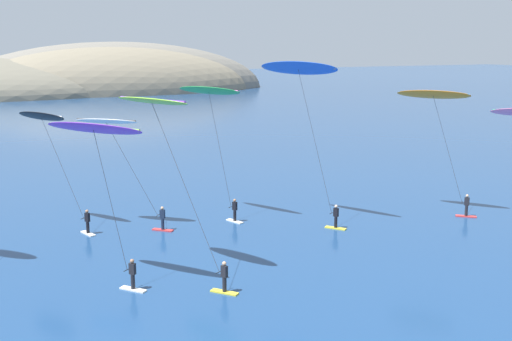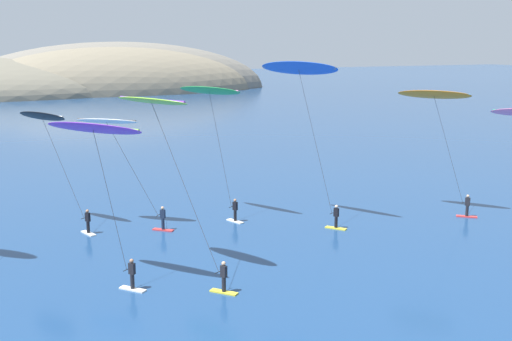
{
  "view_description": "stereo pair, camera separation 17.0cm",
  "coord_description": "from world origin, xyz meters",
  "px_view_note": "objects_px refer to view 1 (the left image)",
  "views": [
    {
      "loc": [
        -19.39,
        -4.11,
        12.67
      ],
      "look_at": [
        -1.9,
        30.75,
        4.97
      ],
      "focal_mm": 45.0,
      "sensor_mm": 36.0,
      "label": 1
    },
    {
      "loc": [
        -19.24,
        -4.18,
        12.67
      ],
      "look_at": [
        -1.9,
        30.75,
        4.97
      ],
      "focal_mm": 45.0,
      "sensor_mm": 36.0,
      "label": 2
    }
  ],
  "objects_px": {
    "kitesurfer_black": "(46,127)",
    "kitesurfer_lime": "(157,115)",
    "kitesurfer_purple": "(96,139)",
    "kitesurfer_white": "(112,132)",
    "kitesurfer_orange": "(436,103)",
    "kitesurfer_green": "(211,101)",
    "kitesurfer_blue": "(301,78)"
  },
  "relations": [
    {
      "from": "kitesurfer_green",
      "to": "kitesurfer_purple",
      "type": "xyz_separation_m",
      "value": [
        -10.55,
        -9.88,
        -0.77
      ]
    },
    {
      "from": "kitesurfer_orange",
      "to": "kitesurfer_lime",
      "type": "bearing_deg",
      "value": -171.35
    },
    {
      "from": "kitesurfer_purple",
      "to": "kitesurfer_orange",
      "type": "height_order",
      "value": "kitesurfer_orange"
    },
    {
      "from": "kitesurfer_purple",
      "to": "kitesurfer_white",
      "type": "height_order",
      "value": "kitesurfer_purple"
    },
    {
      "from": "kitesurfer_purple",
      "to": "kitesurfer_lime",
      "type": "relative_size",
      "value": 0.89
    },
    {
      "from": "kitesurfer_blue",
      "to": "kitesurfer_lime",
      "type": "bearing_deg",
      "value": -154.86
    },
    {
      "from": "kitesurfer_purple",
      "to": "kitesurfer_white",
      "type": "distance_m",
      "value": 11.12
    },
    {
      "from": "kitesurfer_purple",
      "to": "kitesurfer_orange",
      "type": "bearing_deg",
      "value": 7.91
    },
    {
      "from": "kitesurfer_green",
      "to": "kitesurfer_white",
      "type": "relative_size",
      "value": 1.26
    },
    {
      "from": "kitesurfer_purple",
      "to": "kitesurfer_orange",
      "type": "relative_size",
      "value": 0.94
    },
    {
      "from": "kitesurfer_blue",
      "to": "kitesurfer_white",
      "type": "relative_size",
      "value": 1.49
    },
    {
      "from": "kitesurfer_lime",
      "to": "kitesurfer_white",
      "type": "distance_m",
      "value": 10.58
    },
    {
      "from": "kitesurfer_white",
      "to": "kitesurfer_orange",
      "type": "height_order",
      "value": "kitesurfer_orange"
    },
    {
      "from": "kitesurfer_white",
      "to": "kitesurfer_green",
      "type": "bearing_deg",
      "value": -5.12
    },
    {
      "from": "kitesurfer_green",
      "to": "kitesurfer_black",
      "type": "bearing_deg",
      "value": 165.59
    },
    {
      "from": "kitesurfer_blue",
      "to": "kitesurfer_purple",
      "type": "xyz_separation_m",
      "value": [
        -15.68,
        -5.95,
        -2.51
      ]
    },
    {
      "from": "kitesurfer_blue",
      "to": "kitesurfer_green",
      "type": "bearing_deg",
      "value": 142.55
    },
    {
      "from": "kitesurfer_green",
      "to": "kitesurfer_orange",
      "type": "relative_size",
      "value": 1.04
    },
    {
      "from": "kitesurfer_green",
      "to": "kitesurfer_lime",
      "type": "xyz_separation_m",
      "value": [
        -7.18,
        -9.71,
        0.32
      ]
    },
    {
      "from": "kitesurfer_purple",
      "to": "kitesurfer_white",
      "type": "relative_size",
      "value": 1.14
    },
    {
      "from": "kitesurfer_blue",
      "to": "kitesurfer_green",
      "type": "distance_m",
      "value": 6.7
    },
    {
      "from": "kitesurfer_green",
      "to": "kitesurfer_purple",
      "type": "distance_m",
      "value": 14.47
    },
    {
      "from": "kitesurfer_black",
      "to": "kitesurfer_purple",
      "type": "relative_size",
      "value": 0.93
    },
    {
      "from": "kitesurfer_blue",
      "to": "kitesurfer_lime",
      "type": "relative_size",
      "value": 1.16
    },
    {
      "from": "kitesurfer_blue",
      "to": "kitesurfer_lime",
      "type": "xyz_separation_m",
      "value": [
        -12.32,
        -5.78,
        -1.43
      ]
    },
    {
      "from": "kitesurfer_black",
      "to": "kitesurfer_white",
      "type": "xyz_separation_m",
      "value": [
        4.02,
        -2.22,
        -0.32
      ]
    },
    {
      "from": "kitesurfer_black",
      "to": "kitesurfer_lime",
      "type": "height_order",
      "value": "kitesurfer_lime"
    },
    {
      "from": "kitesurfer_blue",
      "to": "kitesurfer_orange",
      "type": "xyz_separation_m",
      "value": [
        10.28,
        -2.34,
        -2.01
      ]
    },
    {
      "from": "kitesurfer_lime",
      "to": "kitesurfer_white",
      "type": "xyz_separation_m",
      "value": [
        0.08,
        10.35,
        -2.19
      ]
    },
    {
      "from": "kitesurfer_lime",
      "to": "kitesurfer_blue",
      "type": "bearing_deg",
      "value": 25.14
    },
    {
      "from": "kitesurfer_black",
      "to": "kitesurfer_blue",
      "type": "bearing_deg",
      "value": -22.67
    },
    {
      "from": "kitesurfer_black",
      "to": "kitesurfer_green",
      "type": "xyz_separation_m",
      "value": [
        11.13,
        -2.86,
        1.55
      ]
    }
  ]
}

